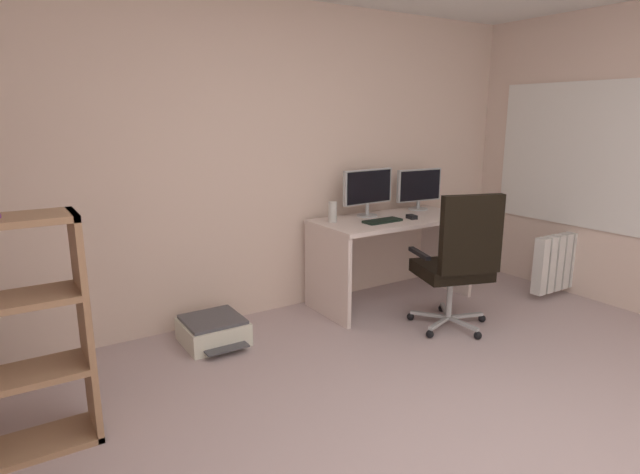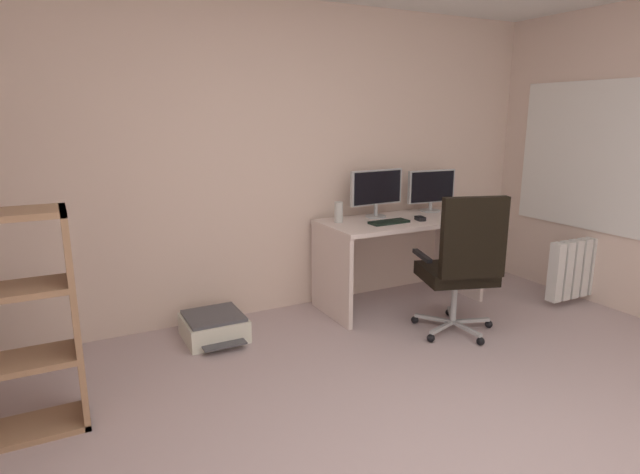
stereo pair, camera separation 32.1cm
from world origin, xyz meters
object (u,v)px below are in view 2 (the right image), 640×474
(keyboard, at_px, (389,222))
(computer_mouse, at_px, (420,218))
(monitor_main, at_px, (376,189))
(desk, at_px, (400,243))
(printer, at_px, (214,327))
(office_chair, at_px, (463,262))
(monitor_secondary, at_px, (431,188))
(desktop_speaker, at_px, (339,212))
(radiator, at_px, (582,267))

(keyboard, distance_m, computer_mouse, 0.30)
(monitor_main, relative_size, computer_mouse, 5.24)
(desk, bearing_deg, printer, 179.34)
(monitor_main, height_order, office_chair, monitor_main)
(monitor_secondary, bearing_deg, monitor_main, -180.00)
(desktop_speaker, bearing_deg, monitor_secondary, 2.73)
(desk, relative_size, monitor_main, 2.65)
(monitor_main, distance_m, monitor_secondary, 0.60)
(radiator, bearing_deg, computer_mouse, 156.86)
(monitor_secondary, height_order, keyboard, monitor_secondary)
(desk, height_order, radiator, desk)
(keyboard, height_order, radiator, keyboard)
(computer_mouse, relative_size, office_chair, 0.09)
(computer_mouse, relative_size, radiator, 0.13)
(office_chair, bearing_deg, desktop_speaker, 120.37)
(keyboard, height_order, computer_mouse, computer_mouse)
(computer_mouse, height_order, desktop_speaker, desktop_speaker)
(keyboard, bearing_deg, printer, 172.95)
(desk, distance_m, radiator, 1.64)
(monitor_main, distance_m, computer_mouse, 0.45)
(monitor_secondary, bearing_deg, printer, -175.93)
(keyboard, relative_size, office_chair, 0.31)
(desktop_speaker, distance_m, printer, 1.35)
(desk, relative_size, keyboard, 4.08)
(monitor_secondary, height_order, computer_mouse, monitor_secondary)
(desk, bearing_deg, desktop_speaker, 167.37)
(monitor_secondary, relative_size, computer_mouse, 4.86)
(monitor_secondary, xyz_separation_m, office_chair, (-0.47, -0.95, -0.40))
(desk, xyz_separation_m, monitor_main, (-0.14, 0.17, 0.45))
(desk, bearing_deg, keyboard, -152.29)
(monitor_secondary, bearing_deg, office_chair, -116.05)
(monitor_secondary, bearing_deg, keyboard, -157.36)
(desktop_speaker, height_order, office_chair, office_chair)
(printer, bearing_deg, desktop_speaker, 5.26)
(computer_mouse, bearing_deg, office_chair, -89.31)
(desk, bearing_deg, monitor_secondary, 20.38)
(desktop_speaker, bearing_deg, keyboard, -32.51)
(office_chair, xyz_separation_m, printer, (-1.64, 0.80, -0.49))
(monitor_main, xyz_separation_m, monitor_secondary, (0.60, 0.00, -0.03))
(monitor_secondary, relative_size, desktop_speaker, 2.86)
(desk, height_order, office_chair, office_chair)
(desk, distance_m, printer, 1.72)
(printer, bearing_deg, monitor_main, 5.67)
(office_chair, bearing_deg, monitor_secondary, 63.95)
(desk, xyz_separation_m, monitor_secondary, (0.46, 0.17, 0.42))
(radiator, bearing_deg, monitor_secondary, 138.90)
(office_chair, distance_m, printer, 1.89)
(desktop_speaker, bearing_deg, monitor_main, 6.80)
(computer_mouse, bearing_deg, printer, -174.09)
(computer_mouse, xyz_separation_m, office_chair, (-0.12, -0.66, -0.20))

